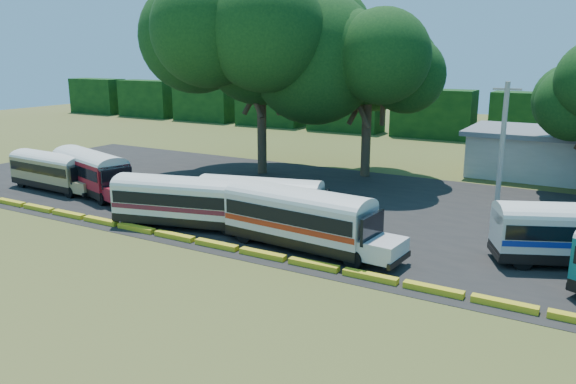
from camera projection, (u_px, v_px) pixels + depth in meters
The scene contains 12 objects.
ground at pixel (184, 248), 30.69m from camera, with size 160.00×160.00×0.00m, color #42521B.
asphalt_strip at pixel (304, 202), 40.29m from camera, with size 64.00×24.00×0.02m, color black.
curb at pixel (195, 240), 31.49m from camera, with size 53.70×0.45×0.30m.
treeline_backdrop at pixel (433, 114), 70.34m from camera, with size 130.00×4.00×6.00m.
bus_beige at pixel (52, 169), 43.38m from camera, with size 9.01×2.68×2.93m.
bus_red at pixel (92, 170), 42.09m from camera, with size 10.23×5.25×3.27m.
bus_cream_west at pixel (181, 199), 34.12m from camera, with size 9.83×4.61×3.14m.
bus_cream_east at pixel (263, 199), 34.16m from camera, with size 9.54×4.47×3.05m.
bus_white_red at pixel (302, 215), 30.18m from camera, with size 10.36×3.33×3.35m.
tree_west at pixel (261, 41), 47.21m from camera, with size 14.62×14.62×16.72m.
tree_center at pixel (369, 61), 46.41m from camera, with size 9.98×9.98×13.46m.
utility_pole at pixel (501, 155), 33.26m from camera, with size 1.60×0.30×8.79m.
Camera 1 is at (19.45, -22.31, 10.37)m, focal length 35.00 mm.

